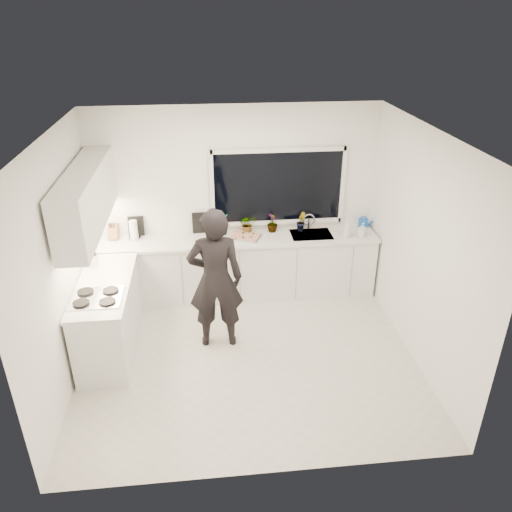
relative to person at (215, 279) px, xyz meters
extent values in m
cube|color=beige|center=(0.35, -0.30, -0.92)|extent=(4.00, 3.50, 0.02)
cube|color=white|center=(0.35, 1.46, 0.44)|extent=(4.00, 0.02, 2.70)
cube|color=white|center=(-1.66, -0.30, 0.44)|extent=(0.02, 3.50, 2.70)
cube|color=white|center=(2.36, -0.30, 0.44)|extent=(0.02, 3.50, 2.70)
cube|color=white|center=(0.35, -0.30, 1.80)|extent=(4.00, 3.50, 0.02)
cube|color=black|center=(0.95, 1.42, 0.64)|extent=(1.80, 0.02, 1.00)
cube|color=white|center=(0.35, 1.15, -0.47)|extent=(3.92, 0.58, 0.88)
cube|color=white|center=(-1.32, 0.05, -0.47)|extent=(0.58, 1.60, 0.88)
cube|color=silver|center=(0.35, 1.14, -0.01)|extent=(3.94, 0.62, 0.04)
cube|color=silver|center=(-1.32, 0.05, -0.01)|extent=(0.62, 1.60, 0.04)
cube|color=white|center=(-1.44, 0.40, 0.94)|extent=(0.34, 2.10, 0.70)
cube|color=silver|center=(1.40, 1.15, -0.04)|extent=(0.58, 0.42, 0.14)
cylinder|color=silver|center=(1.40, 1.35, 0.12)|extent=(0.03, 0.03, 0.22)
cube|color=black|center=(-1.34, -0.30, 0.02)|extent=(0.56, 0.48, 0.03)
imported|color=black|center=(0.00, 0.00, 0.00)|extent=(0.67, 0.44, 1.82)
cube|color=#AFAFB4|center=(0.46, 1.12, 0.02)|extent=(0.49, 0.44, 0.03)
cube|color=#AC1717|center=(0.46, 1.12, 0.04)|extent=(0.45, 0.39, 0.01)
cylinder|color=blue|center=(2.20, 1.31, 0.07)|extent=(0.17, 0.17, 0.13)
cylinder|color=white|center=(-1.08, 1.25, 0.14)|extent=(0.15, 0.15, 0.26)
cube|color=#9A6D47|center=(-1.36, 1.29, 0.12)|extent=(0.15, 0.12, 0.22)
cylinder|color=#ADAEB2|center=(-1.50, 0.50, 0.09)|extent=(0.15, 0.15, 0.16)
cube|color=black|center=(-1.06, 1.39, 0.15)|extent=(0.22, 0.03, 0.28)
cube|color=black|center=(-0.15, 1.39, 0.16)|extent=(0.25, 0.03, 0.30)
imported|color=#26662D|center=(0.17, 1.31, 0.16)|extent=(0.12, 0.17, 0.29)
imported|color=#26662D|center=(0.51, 1.31, 0.14)|extent=(0.26, 0.24, 0.27)
imported|color=#26662D|center=(0.87, 1.31, 0.14)|extent=(0.16, 0.16, 0.27)
imported|color=#26662D|center=(1.28, 1.31, 0.14)|extent=(0.16, 0.18, 0.27)
imported|color=#D8BF66|center=(1.88, 1.00, 0.14)|extent=(0.12, 0.12, 0.27)
imported|color=#D8BF66|center=(2.10, 1.00, 0.11)|extent=(0.13, 0.13, 0.20)
camera|label=1|loc=(-0.08, -5.21, 2.94)|focal=35.00mm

